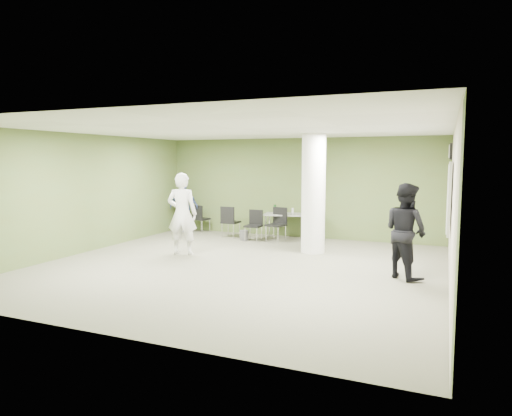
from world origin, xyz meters
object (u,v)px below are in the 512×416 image
at_px(chair_back_left, 200,217).
at_px(woman_white, 182,214).
at_px(man_black, 406,231).
at_px(man_blue, 184,207).
at_px(folding_table, 291,216).

height_order(chair_back_left, woman_white, woman_white).
bearing_deg(chair_back_left, woman_white, 124.71).
relative_size(chair_back_left, man_black, 0.47).
height_order(woman_white, man_blue, woman_white).
bearing_deg(man_blue, woman_white, 113.51).
height_order(folding_table, man_blue, man_blue).
bearing_deg(folding_table, man_black, -54.30).
bearing_deg(man_blue, man_black, 147.92).
distance_m(folding_table, woman_white, 3.38).
bearing_deg(woman_white, man_black, 162.25).
bearing_deg(man_black, man_blue, 16.41).
xyz_separation_m(man_black, man_blue, (-6.61, 3.04, -0.10)).
relative_size(woman_white, man_black, 1.07).
height_order(chair_back_left, man_black, man_black).
bearing_deg(folding_table, man_blue, 172.36).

